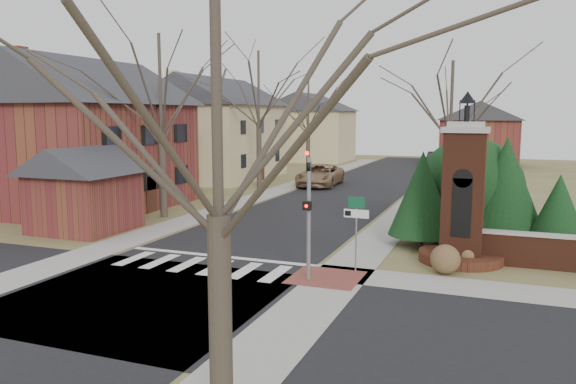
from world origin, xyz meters
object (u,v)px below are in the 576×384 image
at_px(traffic_signal_pole, 309,205).
at_px(brick_gate_monument, 463,206).
at_px(distant_car, 436,158).
at_px(pickup_truck, 320,175).
at_px(sign_post, 356,219).

distance_m(traffic_signal_pole, brick_gate_monument, 6.47).
bearing_deg(distant_car, traffic_signal_pole, 90.25).
bearing_deg(traffic_signal_pole, brick_gate_monument, 43.24).
xyz_separation_m(traffic_signal_pole, pickup_truck, (-7.38, 24.47, -1.73)).
relative_size(traffic_signal_pole, sign_post, 1.64).
distance_m(sign_post, pickup_truck, 24.65).
bearing_deg(sign_post, traffic_signal_pole, -132.43).
bearing_deg(pickup_truck, brick_gate_monument, -62.27).
bearing_deg(brick_gate_monument, sign_post, -138.58).
xyz_separation_m(traffic_signal_pole, brick_gate_monument, (4.70, 4.42, -0.42)).
relative_size(brick_gate_monument, pickup_truck, 1.06).
relative_size(brick_gate_monument, distant_car, 1.39).
bearing_deg(sign_post, pickup_truck, 110.61).
bearing_deg(distant_car, brick_gate_monument, 96.69).
height_order(traffic_signal_pole, brick_gate_monument, brick_gate_monument).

